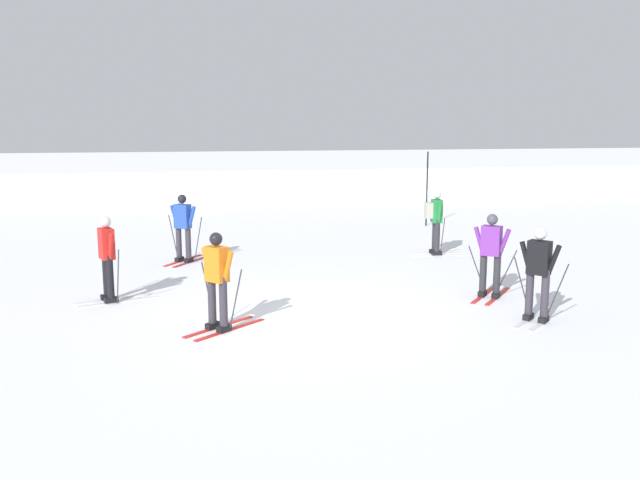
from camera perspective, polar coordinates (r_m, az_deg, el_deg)
name	(u,v)px	position (r m, az deg, el deg)	size (l,w,h in m)	color
ground_plane	(307,316)	(12.95, -1.08, -6.18)	(120.00, 120.00, 0.00)	white
far_snow_ridge	(240,178)	(33.66, -6.57, 5.01)	(80.00, 7.92, 1.33)	white
skier_black	(539,272)	(12.95, 17.41, -2.48)	(1.43, 1.36, 1.71)	silver
skier_red	(108,256)	(14.30, -16.94, -1.29)	(1.62, 0.96, 1.71)	silver
skier_green	(436,219)	(18.58, 9.41, 1.70)	(1.63, 1.00, 1.71)	silver
skier_orange	(217,279)	(11.96, -8.37, -3.13)	(1.44, 1.34, 1.71)	red
skier_purple	(491,253)	(14.42, 13.78, -1.04)	(1.30, 1.47, 1.71)	red
skier_blue	(183,226)	(17.72, -11.10, 1.11)	(1.19, 1.54, 1.71)	red
trail_marker_pole	(427,189)	(23.46, 8.72, 4.14)	(0.05, 0.05, 2.46)	black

